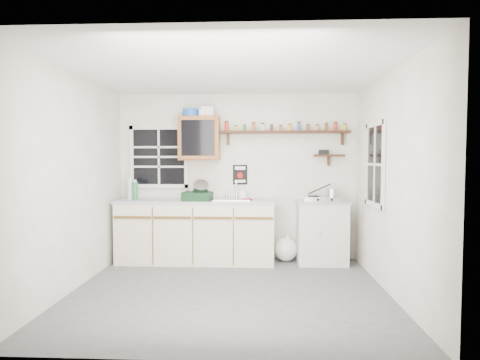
% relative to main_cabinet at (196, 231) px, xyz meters
% --- Properties ---
extents(room, '(3.64, 3.24, 2.54)m').
position_rel_main_cabinet_xyz_m(room, '(0.58, -1.30, 0.79)').
color(room, '#4B4B4E').
rests_on(room, ground).
extents(main_cabinet, '(2.31, 0.63, 0.92)m').
position_rel_main_cabinet_xyz_m(main_cabinet, '(0.00, 0.00, 0.00)').
color(main_cabinet, beige).
rests_on(main_cabinet, floor).
extents(right_cabinet, '(0.73, 0.57, 0.91)m').
position_rel_main_cabinet_xyz_m(right_cabinet, '(1.83, 0.03, -0.01)').
color(right_cabinet, silver).
rests_on(right_cabinet, floor).
extents(sink, '(0.52, 0.44, 0.29)m').
position_rel_main_cabinet_xyz_m(sink, '(0.54, 0.01, 0.47)').
color(sink, '#BCBCC1').
rests_on(sink, main_cabinet).
extents(upper_cabinet, '(0.60, 0.32, 0.65)m').
position_rel_main_cabinet_xyz_m(upper_cabinet, '(0.03, 0.14, 1.36)').
color(upper_cabinet, brown).
rests_on(upper_cabinet, wall_back).
extents(upper_cabinet_clutter, '(0.47, 0.24, 0.14)m').
position_rel_main_cabinet_xyz_m(upper_cabinet_clutter, '(0.01, 0.14, 1.75)').
color(upper_cabinet_clutter, '#1A4EAB').
rests_on(upper_cabinet_clutter, upper_cabinet).
extents(spice_shelf, '(1.91, 0.18, 0.35)m').
position_rel_main_cabinet_xyz_m(spice_shelf, '(1.31, 0.21, 1.47)').
color(spice_shelf, black).
rests_on(spice_shelf, wall_back).
extents(secondary_shelf, '(0.45, 0.16, 0.24)m').
position_rel_main_cabinet_xyz_m(secondary_shelf, '(1.94, 0.22, 1.12)').
color(secondary_shelf, black).
rests_on(secondary_shelf, wall_back).
extents(warning_sign, '(0.22, 0.02, 0.30)m').
position_rel_main_cabinet_xyz_m(warning_sign, '(0.63, 0.29, 0.82)').
color(warning_sign, black).
rests_on(warning_sign, wall_back).
extents(window_back, '(0.93, 0.03, 0.98)m').
position_rel_main_cabinet_xyz_m(window_back, '(-0.62, 0.29, 1.09)').
color(window_back, black).
rests_on(window_back, wall_back).
extents(window_right, '(0.03, 0.78, 1.08)m').
position_rel_main_cabinet_xyz_m(window_right, '(2.37, -0.75, 0.99)').
color(window_right, black).
rests_on(window_right, wall_back).
extents(water_bottles, '(0.17, 0.13, 0.34)m').
position_rel_main_cabinet_xyz_m(water_bottles, '(-0.95, 0.02, 0.61)').
color(water_bottles, silver).
rests_on(water_bottles, main_cabinet).
extents(dish_rack, '(0.44, 0.35, 0.30)m').
position_rel_main_cabinet_xyz_m(dish_rack, '(0.05, -0.08, 0.56)').
color(dish_rack, black).
rests_on(dish_rack, main_cabinet).
extents(soap_bottle, '(0.09, 0.09, 0.19)m').
position_rel_main_cabinet_xyz_m(soap_bottle, '(0.68, 0.10, 0.55)').
color(soap_bottle, white).
rests_on(soap_bottle, main_cabinet).
extents(rag, '(0.20, 0.18, 0.02)m').
position_rel_main_cabinet_xyz_m(rag, '(0.74, -0.03, 0.47)').
color(rag, maroon).
rests_on(rag, main_cabinet).
extents(hotplate, '(0.56, 0.33, 0.08)m').
position_rel_main_cabinet_xyz_m(hotplate, '(1.85, 0.01, 0.48)').
color(hotplate, '#BCBCC1').
rests_on(hotplate, right_cabinet).
extents(saucepan, '(0.43, 0.27, 0.19)m').
position_rel_main_cabinet_xyz_m(saucepan, '(1.98, 0.01, 0.57)').
color(saucepan, '#BCBCC1').
rests_on(saucepan, hotplate).
extents(trash_bag, '(0.38, 0.34, 0.43)m').
position_rel_main_cabinet_xyz_m(trash_bag, '(1.32, 0.09, -0.28)').
color(trash_bag, white).
rests_on(trash_bag, floor).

